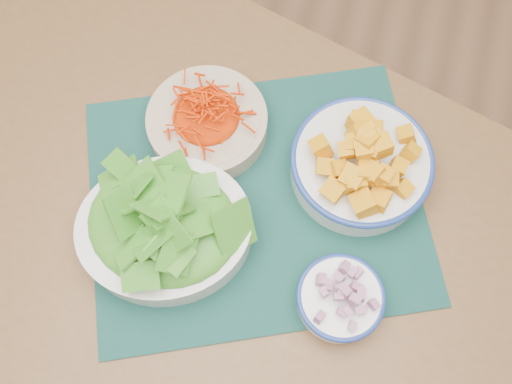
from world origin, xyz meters
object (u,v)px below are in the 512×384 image
Objects in this scene: carrot_bowl at (207,119)px; placemat at (256,199)px; lettuce_bowl at (163,224)px; squash_bowl at (362,160)px; table at (199,232)px; onion_bowl at (340,298)px.

placemat is at bearing -41.61° from carrot_bowl.
carrot_bowl is (-0.11, 0.10, 0.04)m from placemat.
placemat is 1.60× the size of lettuce_bowl.
squash_bowl is (0.26, -0.01, 0.01)m from carrot_bowl.
carrot_bowl reaches higher than placemat.
table is 5.10× the size of squash_bowl.
lettuce_bowl is (-0.03, -0.05, 0.16)m from table.
table is 0.32m from squash_bowl.
carrot_bowl is (-0.02, 0.15, 0.14)m from table.
table is 4.26× the size of lettuce_bowl.
onion_bowl reaches higher than placemat.
placemat is 1.92× the size of squash_bowl.
lettuce_bowl is at bearing -144.86° from squash_bowl.
placemat is at bearing -149.08° from squash_bowl.
squash_bowl reaches higher than table.
table is 8.80× the size of onion_bowl.
onion_bowl is at bearing -85.96° from squash_bowl.
squash_bowl is 1.73× the size of onion_bowl.
carrot_bowl is 0.77× the size of squash_bowl.
onion_bowl is (0.26, -0.08, 0.13)m from table.
carrot_bowl is at bearing 66.27° from lettuce_bowl.
placemat is 0.15m from carrot_bowl.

